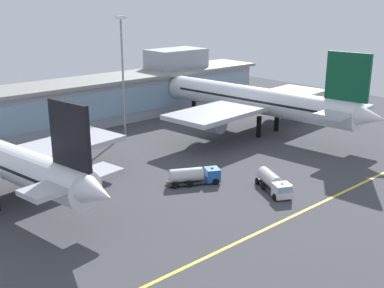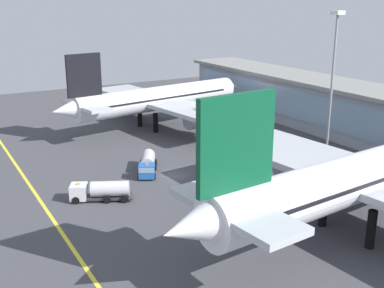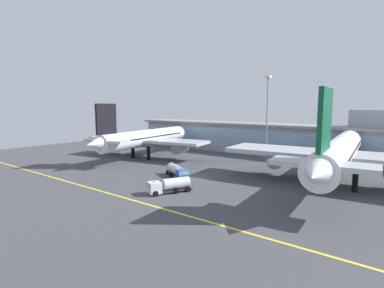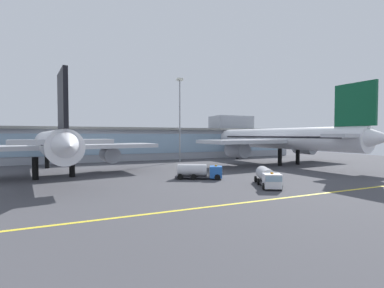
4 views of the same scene
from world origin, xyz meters
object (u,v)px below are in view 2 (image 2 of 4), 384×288
airliner_near_right (368,175)px  apron_light_mast_west (333,65)px  airliner_near_left (158,99)px  fuel_tanker_truck (148,164)px  baggage_tug_near (99,190)px

airliner_near_right → apron_light_mast_west: bearing=48.6°
apron_light_mast_west → airliner_near_left: bearing=-152.4°
airliner_near_left → fuel_tanker_truck: airliner_near_left is taller
airliner_near_right → baggage_tug_near: size_ratio=6.61×
airliner_near_right → baggage_tug_near: airliner_near_right is taller
airliner_near_left → fuel_tanker_truck: size_ratio=5.52×
baggage_tug_near → airliner_near_right: bearing=162.0°
airliner_near_left → fuel_tanker_truck: 30.95m
airliner_near_left → airliner_near_right: bearing=-98.4°
fuel_tanker_truck → apron_light_mast_west: 37.60m
fuel_tanker_truck → baggage_tug_near: 13.21m
fuel_tanker_truck → apron_light_mast_west: size_ratio=0.34×
airliner_near_right → apron_light_mast_west: 31.94m
airliner_near_left → baggage_tug_near: 42.96m
airliner_near_left → airliner_near_right: 59.51m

